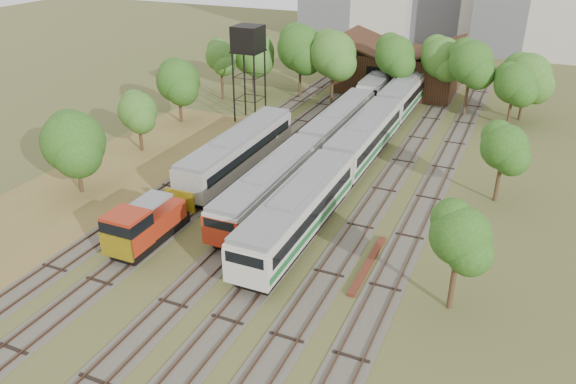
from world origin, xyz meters
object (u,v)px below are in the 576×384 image
at_px(railcar_red_set, 309,151).
at_px(railcar_green_set, 365,138).
at_px(water_tower, 248,41).
at_px(shunter_locomotive, 143,226).

xyz_separation_m(railcar_red_set, railcar_green_set, (4.00, 5.10, 0.20)).
bearing_deg(water_tower, shunter_locomotive, -78.10).
xyz_separation_m(shunter_locomotive, water_tower, (-6.15, 29.17, 7.75)).
height_order(railcar_green_set, water_tower, water_tower).
height_order(railcar_red_set, water_tower, water_tower).
distance_m(railcar_green_set, water_tower, 18.69).
distance_m(railcar_green_set, shunter_locomotive, 25.33).
relative_size(railcar_red_set, shunter_locomotive, 4.27).
height_order(railcar_red_set, railcar_green_set, railcar_green_set).
distance_m(railcar_red_set, railcar_green_set, 6.48).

